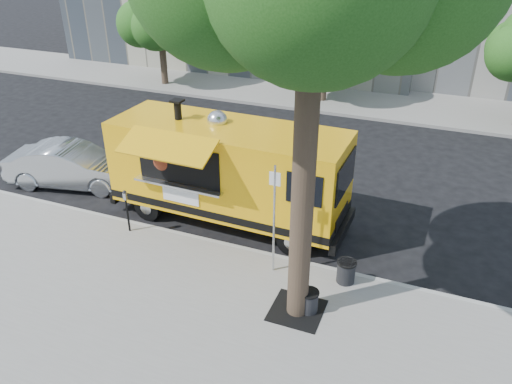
% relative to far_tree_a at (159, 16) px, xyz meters
% --- Properties ---
extents(ground, '(120.00, 120.00, 0.00)m').
position_rel_far_tree_a_xyz_m(ground, '(10.00, -12.30, -3.78)').
color(ground, black).
rests_on(ground, ground).
extents(sidewalk, '(60.00, 6.00, 0.15)m').
position_rel_far_tree_a_xyz_m(sidewalk, '(10.00, -16.30, -3.70)').
color(sidewalk, gray).
rests_on(sidewalk, ground).
extents(curb, '(60.00, 0.14, 0.16)m').
position_rel_far_tree_a_xyz_m(curb, '(10.00, -13.23, -3.70)').
color(curb, '#999993').
rests_on(curb, ground).
extents(far_sidewalk, '(60.00, 5.00, 0.15)m').
position_rel_far_tree_a_xyz_m(far_sidewalk, '(10.00, 1.20, -3.70)').
color(far_sidewalk, gray).
rests_on(far_sidewalk, ground).
extents(tree_well, '(1.20, 1.20, 0.02)m').
position_rel_far_tree_a_xyz_m(tree_well, '(12.60, -15.10, -3.62)').
color(tree_well, black).
rests_on(tree_well, sidewalk).
extents(far_tree_a, '(3.42, 3.42, 5.36)m').
position_rel_far_tree_a_xyz_m(far_tree_a, '(0.00, 0.00, 0.00)').
color(far_tree_a, '#33261C').
rests_on(far_tree_a, far_sidewalk).
extents(far_tree_b, '(3.60, 3.60, 5.50)m').
position_rel_far_tree_a_xyz_m(far_tree_b, '(9.00, 0.40, 0.06)').
color(far_tree_b, '#33261C').
rests_on(far_tree_b, far_sidewalk).
extents(sign_post, '(0.28, 0.06, 3.00)m').
position_rel_far_tree_a_xyz_m(sign_post, '(11.55, -13.85, -1.93)').
color(sign_post, silver).
rests_on(sign_post, sidewalk).
extents(parking_meter, '(0.11, 0.11, 1.33)m').
position_rel_far_tree_a_xyz_m(parking_meter, '(7.00, -13.65, -2.79)').
color(parking_meter, black).
rests_on(parking_meter, sidewalk).
extents(food_truck, '(7.32, 3.45, 3.59)m').
position_rel_far_tree_a_xyz_m(food_truck, '(9.31, -11.76, -2.09)').
color(food_truck, '#FFB50D').
rests_on(food_truck, ground).
extents(sedan, '(4.72, 2.50, 1.48)m').
position_rel_far_tree_a_xyz_m(sedan, '(3.39, -11.66, -3.04)').
color(sedan, '#ACB0B3').
rests_on(sedan, ground).
extents(trash_bin_left, '(0.46, 0.46, 0.55)m').
position_rel_far_tree_a_xyz_m(trash_bin_left, '(12.85, -15.00, -3.33)').
color(trash_bin_left, black).
rests_on(trash_bin_left, sidewalk).
extents(trash_bin_right, '(0.50, 0.50, 0.60)m').
position_rel_far_tree_a_xyz_m(trash_bin_right, '(13.40, -13.61, -3.31)').
color(trash_bin_right, black).
rests_on(trash_bin_right, sidewalk).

